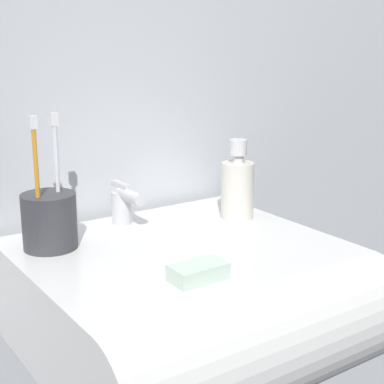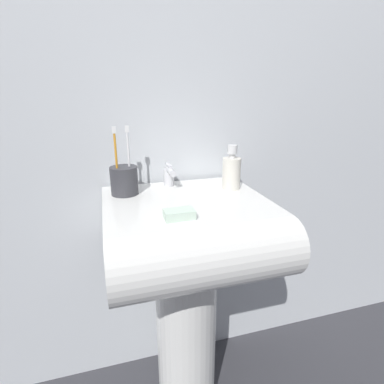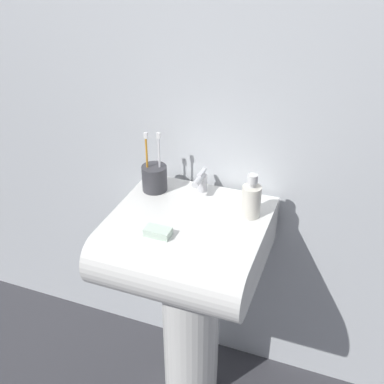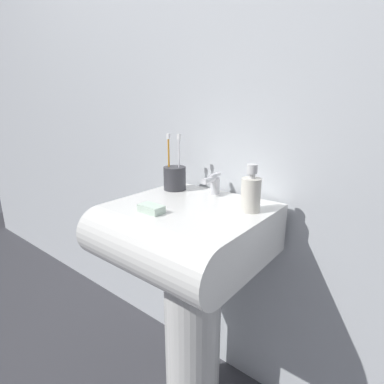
{
  "view_description": "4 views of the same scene",
  "coord_description": "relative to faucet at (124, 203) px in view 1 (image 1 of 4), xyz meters",
  "views": [
    {
      "loc": [
        -0.49,
        -0.76,
        1.15
      ],
      "look_at": [
        0.04,
        0.01,
        0.9
      ],
      "focal_mm": 55.0,
      "sensor_mm": 36.0,
      "label": 1
    },
    {
      "loc": [
        -0.22,
        -0.84,
        1.13
      ],
      "look_at": [
        0.03,
        0.03,
        0.83
      ],
      "focal_mm": 28.0,
      "sensor_mm": 36.0,
      "label": 2
    },
    {
      "loc": [
        0.45,
        -1.2,
        1.68
      ],
      "look_at": [
        0.01,
        -0.03,
        0.93
      ],
      "focal_mm": 45.0,
      "sensor_mm": 36.0,
      "label": 3
    },
    {
      "loc": [
        0.59,
        -0.74,
        1.14
      ],
      "look_at": [
        0.01,
        -0.02,
        0.87
      ],
      "focal_mm": 28.0,
      "sensor_mm": 36.0,
      "label": 4
    }
  ],
  "objects": [
    {
      "name": "wall_back",
      "position": [
        0.02,
        0.1,
        0.34
      ],
      "size": [
        5.0,
        0.05,
        2.4
      ],
      "primitive_type": "cube",
      "color": "silver",
      "rests_on": "ground"
    },
    {
      "name": "toothbrush_cup",
      "position": [
        -0.16,
        -0.04,
        0.01
      ],
      "size": [
        0.09,
        0.09,
        0.22
      ],
      "color": "#38383D",
      "rests_on": "sink_basin"
    },
    {
      "name": "soap_bottle",
      "position": [
        0.2,
        -0.08,
        0.02
      ],
      "size": [
        0.06,
        0.06,
        0.15
      ],
      "color": "silver",
      "rests_on": "sink_basin"
    },
    {
      "name": "sink_basin",
      "position": [
        0.02,
        -0.2,
        -0.12
      ],
      "size": [
        0.49,
        0.49,
        0.17
      ],
      "color": "white",
      "rests_on": "sink_pedestal"
    },
    {
      "name": "faucet",
      "position": [
        0.0,
        0.0,
        0.0
      ],
      "size": [
        0.04,
        0.1,
        0.08
      ],
      "color": "silver",
      "rests_on": "sink_basin"
    },
    {
      "name": "bar_soap",
      "position": [
        -0.04,
        -0.28,
        -0.03
      ],
      "size": [
        0.08,
        0.05,
        0.02
      ],
      "primitive_type": "cube",
      "color": "silver",
      "rests_on": "sink_basin"
    }
  ]
}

